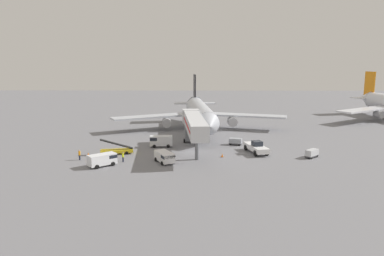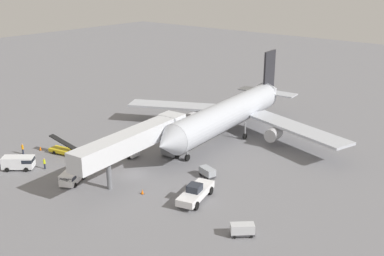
{
  "view_description": "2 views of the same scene",
  "coord_description": "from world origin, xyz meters",
  "views": [
    {
      "loc": [
        0.58,
        -68.56,
        17.17
      ],
      "look_at": [
        -0.67,
        14.66,
        2.04
      ],
      "focal_mm": 34.51,
      "sensor_mm": 36.0,
      "label": 1
    },
    {
      "loc": [
        46.26,
        -42.85,
        28.81
      ],
      "look_at": [
        0.54,
        12.46,
        4.18
      ],
      "focal_mm": 43.57,
      "sensor_mm": 36.0,
      "label": 2
    }
  ],
  "objects": [
    {
      "name": "service_van_outer_right",
      "position": [
        -15.1,
        -9.6,
        1.16
      ],
      "size": [
        4.81,
        4.5,
        2.02
      ],
      "color": "white",
      "rests_on": "ground"
    },
    {
      "name": "service_van_near_right",
      "position": [
        -5.0,
        -7.47,
        1.08
      ],
      "size": [
        3.95,
        4.99,
        1.87
      ],
      "color": "white",
      "rests_on": "ground"
    },
    {
      "name": "service_van_rear_left",
      "position": [
        -6.9,
        4.39,
        1.3
      ],
      "size": [
        4.63,
        2.29,
        2.28
      ],
      "color": "silver",
      "rests_on": "ground"
    },
    {
      "name": "safety_cone_bravo",
      "position": [
        5.09,
        -3.56,
        0.33
      ],
      "size": [
        0.44,
        0.44,
        0.68
      ],
      "color": "black",
      "rests_on": "ground"
    },
    {
      "name": "baggage_cart_far_right",
      "position": [
        8.49,
        6.35,
        0.78
      ],
      "size": [
        2.83,
        2.0,
        1.4
      ],
      "color": "#38383D",
      "rests_on": "ground"
    },
    {
      "name": "ground_crew_worker_foreground",
      "position": [
        -12.25,
        -7.13,
        0.94
      ],
      "size": [
        0.43,
        0.43,
        1.78
      ],
      "color": "#1E2333",
      "rests_on": "ground"
    },
    {
      "name": "jet_bridge",
      "position": [
        -0.09,
        0.89,
        5.31
      ],
      "size": [
        5.27,
        22.16,
        7.05
      ],
      "color": "silver",
      "rests_on": "ground"
    },
    {
      "name": "airplane_at_gate",
      "position": [
        1.18,
        22.34,
        4.53
      ],
      "size": [
        44.21,
        40.42,
        13.43
      ],
      "color": "#B7BCC6",
      "rests_on": "ground"
    },
    {
      "name": "ground_crew_worker_midground",
      "position": [
        -20.16,
        -5.95,
        0.97
      ],
      "size": [
        0.47,
        0.47,
        1.83
      ],
      "color": "#1E2333",
      "rests_on": "ground"
    },
    {
      "name": "safety_cone_alpha",
      "position": [
        -19.47,
        -3.16,
        0.35
      ],
      "size": [
        0.47,
        0.47,
        0.71
      ],
      "color": "black",
      "rests_on": "ground"
    },
    {
      "name": "pushback_tug",
      "position": [
        11.75,
        -0.38,
        1.09
      ],
      "size": [
        4.11,
        7.54,
        2.38
      ],
      "color": "white",
      "rests_on": "ground"
    },
    {
      "name": "belt_loader_truck",
      "position": [
        -14.56,
        -1.54,
        0.75
      ],
      "size": [
        6.22,
        3.05,
        2.97
      ],
      "color": "yellow",
      "rests_on": "ground"
    },
    {
      "name": "baggage_cart_outer_left",
      "position": [
        21.26,
        -3.64,
        0.82
      ],
      "size": [
        2.82,
        2.75,
        1.48
      ],
      "color": "#38383D",
      "rests_on": "ground"
    },
    {
      "name": "ground_plane",
      "position": [
        0.0,
        0.0,
        0.0
      ],
      "size": [
        300.0,
        300.0,
        0.0
      ],
      "primitive_type": "plane",
      "color": "slate"
    }
  ]
}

